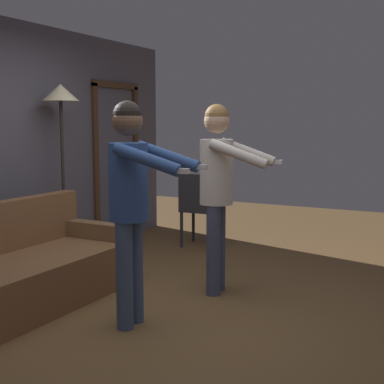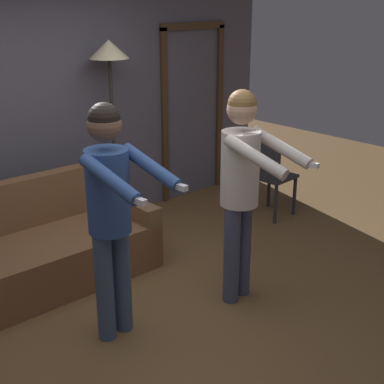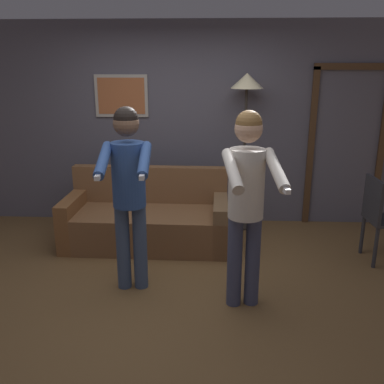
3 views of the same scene
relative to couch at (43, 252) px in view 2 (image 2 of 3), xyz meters
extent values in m
plane|color=brown|center=(0.32, -1.11, -0.28)|extent=(12.00, 12.00, 0.00)
cube|color=#585664|center=(0.32, 0.85, 1.02)|extent=(6.40, 0.06, 2.60)
cube|color=#4C331E|center=(2.04, 0.80, 0.74)|extent=(0.08, 0.04, 2.04)
cube|color=#4C331E|center=(2.94, 0.80, 0.74)|extent=(0.08, 0.04, 2.04)
cube|color=#4C331E|center=(2.49, 0.80, 1.76)|extent=(0.98, 0.04, 0.08)
cube|color=brown|center=(0.00, -0.04, -0.07)|extent=(1.91, 0.88, 0.42)
cube|color=brown|center=(0.01, 0.31, 0.37)|extent=(1.90, 0.17, 0.45)
cube|color=brown|center=(0.87, -0.06, 0.01)|extent=(0.17, 0.85, 0.58)
cylinder|color=#332D28|center=(1.17, 0.58, -0.27)|extent=(0.28, 0.28, 0.02)
cylinder|color=#332D28|center=(1.17, 0.58, 0.63)|extent=(0.04, 0.04, 1.76)
cone|color=#F9EAB7|center=(1.17, 0.58, 1.60)|extent=(0.40, 0.40, 0.18)
cylinder|color=#3E5072|center=(-0.06, -1.06, 0.14)|extent=(0.13, 0.13, 0.83)
cylinder|color=#3E5072|center=(0.10, -1.05, 0.14)|extent=(0.13, 0.13, 0.83)
cylinder|color=#2D4C8C|center=(0.02, -1.06, 0.84)|extent=(0.30, 0.30, 0.59)
sphere|color=brown|center=(0.02, -1.06, 1.30)|extent=(0.23, 0.23, 0.23)
sphere|color=black|center=(0.02, -1.06, 1.34)|extent=(0.22, 0.22, 0.22)
cylinder|color=#2D4C8C|center=(-0.14, -1.32, 1.03)|extent=(0.13, 0.53, 0.23)
cube|color=white|center=(-0.12, -1.57, 0.96)|extent=(0.05, 0.15, 0.04)
cylinder|color=#2D4C8C|center=(0.20, -1.29, 1.03)|extent=(0.13, 0.53, 0.23)
cube|color=white|center=(0.22, -1.54, 0.96)|extent=(0.05, 0.15, 0.04)
cylinder|color=#414766|center=(0.97, -1.32, 0.14)|extent=(0.13, 0.13, 0.83)
cylinder|color=#414766|center=(1.13, -1.30, 0.14)|extent=(0.13, 0.13, 0.83)
cylinder|color=silver|center=(1.05, -1.31, 0.84)|extent=(0.30, 0.30, 0.59)
sphere|color=tan|center=(1.05, -1.31, 1.30)|extent=(0.23, 0.23, 0.23)
sphere|color=brown|center=(1.05, -1.31, 1.34)|extent=(0.22, 0.22, 0.22)
cylinder|color=silver|center=(0.92, -1.57, 1.02)|extent=(0.16, 0.53, 0.26)
cylinder|color=silver|center=(1.25, -1.53, 1.02)|extent=(0.16, 0.53, 0.26)
cube|color=white|center=(1.29, -1.77, 0.93)|extent=(0.06, 0.15, 0.04)
cylinder|color=#2D2D33|center=(2.85, -0.52, -0.05)|extent=(0.04, 0.04, 0.45)
cylinder|color=#2D2D33|center=(2.83, -0.16, -0.05)|extent=(0.04, 0.04, 0.45)
cylinder|color=#2D2D33|center=(2.49, -0.54, -0.05)|extent=(0.04, 0.04, 0.45)
cylinder|color=#2D2D33|center=(2.47, -0.18, -0.05)|extent=(0.04, 0.04, 0.45)
cube|color=#2D2D33|center=(2.66, -0.35, 0.19)|extent=(0.44, 0.44, 0.03)
cube|color=#2D2D33|center=(2.47, -0.36, 0.43)|extent=(0.06, 0.42, 0.45)
camera|label=1|loc=(-3.30, -3.32, 1.30)|focal=50.00mm
camera|label=2|loc=(-1.84, -3.95, 2.08)|focal=50.00mm
camera|label=3|loc=(0.76, -4.74, 1.80)|focal=40.00mm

